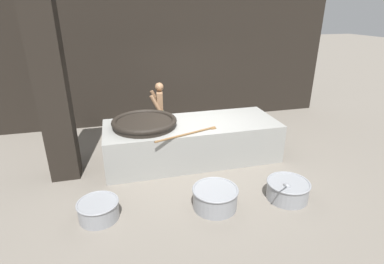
{
  "coord_description": "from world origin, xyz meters",
  "views": [
    {
      "loc": [
        -1.56,
        -6.0,
        3.22
      ],
      "look_at": [
        0.0,
        0.0,
        0.65
      ],
      "focal_mm": 28.0,
      "sensor_mm": 36.0,
      "label": 1
    }
  ],
  "objects_px": {
    "cook": "(160,110)",
    "prep_bowl_vegetables": "(288,189)",
    "prep_bowl_meat": "(98,209)",
    "prep_bowl_extra": "(215,197)",
    "giant_wok_near": "(144,123)"
  },
  "relations": [
    {
      "from": "giant_wok_near",
      "to": "prep_bowl_extra",
      "type": "bearing_deg",
      "value": -63.84
    },
    {
      "from": "prep_bowl_meat",
      "to": "cook",
      "type": "bearing_deg",
      "value": 62.97
    },
    {
      "from": "cook",
      "to": "giant_wok_near",
      "type": "bearing_deg",
      "value": 74.77
    },
    {
      "from": "cook",
      "to": "prep_bowl_vegetables",
      "type": "distance_m",
      "value": 3.74
    },
    {
      "from": "cook",
      "to": "prep_bowl_extra",
      "type": "height_order",
      "value": "cook"
    },
    {
      "from": "prep_bowl_vegetables",
      "to": "giant_wok_near",
      "type": "bearing_deg",
      "value": 138.67
    },
    {
      "from": "cook",
      "to": "prep_bowl_meat",
      "type": "relative_size",
      "value": 2.24
    },
    {
      "from": "prep_bowl_meat",
      "to": "prep_bowl_extra",
      "type": "distance_m",
      "value": 1.96
    },
    {
      "from": "prep_bowl_meat",
      "to": "prep_bowl_extra",
      "type": "xyz_separation_m",
      "value": [
        1.95,
        -0.19,
        0.03
      ]
    },
    {
      "from": "prep_bowl_meat",
      "to": "prep_bowl_vegetables",
      "type": "bearing_deg",
      "value": -4.79
    },
    {
      "from": "giant_wok_near",
      "to": "prep_bowl_extra",
      "type": "relative_size",
      "value": 1.74
    },
    {
      "from": "prep_bowl_extra",
      "to": "giant_wok_near",
      "type": "bearing_deg",
      "value": 116.16
    },
    {
      "from": "prep_bowl_vegetables",
      "to": "prep_bowl_meat",
      "type": "relative_size",
      "value": 1.24
    },
    {
      "from": "prep_bowl_vegetables",
      "to": "prep_bowl_extra",
      "type": "bearing_deg",
      "value": 176.47
    },
    {
      "from": "prep_bowl_vegetables",
      "to": "prep_bowl_extra",
      "type": "height_order",
      "value": "prep_bowl_vegetables"
    }
  ]
}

